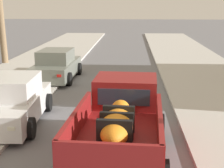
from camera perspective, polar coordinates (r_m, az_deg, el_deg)
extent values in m
cube|color=silver|center=(13.98, -16.77, -2.88)|extent=(0.16, 60.00, 0.10)
cube|color=silver|center=(13.47, 15.87, -3.43)|extent=(0.16, 60.00, 0.10)
cube|color=maroon|center=(8.46, 1.46, -9.11)|extent=(2.20, 5.20, 0.80)
cube|color=maroon|center=(9.72, 2.32, -1.13)|extent=(1.80, 1.59, 0.80)
cube|color=#283342|center=(8.98, 1.96, -2.22)|extent=(1.38, 0.14, 0.44)
cube|color=#283342|center=(10.45, 2.63, 0.03)|extent=(1.46, 0.14, 0.48)
cube|color=maroon|center=(7.55, -6.04, -6.49)|extent=(0.28, 3.30, 0.56)
cube|color=maroon|center=(7.38, 7.99, -7.01)|extent=(0.28, 3.30, 0.56)
cube|color=maroon|center=(5.90, -0.71, -12.33)|extent=(1.88, 0.20, 0.56)
cylinder|color=black|center=(10.07, -3.37, -6.69)|extent=(0.30, 0.77, 0.76)
cylinder|color=black|center=(9.94, 7.92, -7.08)|extent=(0.30, 0.77, 0.76)
ellipsoid|color=orange|center=(7.27, 0.78, -7.06)|extent=(0.79, 1.74, 0.60)
sphere|color=orange|center=(8.13, 1.45, -4.19)|extent=(0.44, 0.44, 0.44)
cube|color=black|center=(6.83, 0.38, -8.42)|extent=(0.72, 0.16, 0.61)
cube|color=black|center=(7.27, 0.78, -7.06)|extent=(0.72, 0.16, 0.61)
cube|color=black|center=(7.70, 1.13, -5.84)|extent=(0.72, 0.16, 0.61)
cube|color=silver|center=(11.54, -16.36, -3.76)|extent=(1.95, 4.28, 0.72)
cube|color=silver|center=(11.46, -16.44, -0.36)|extent=(1.61, 2.17, 0.64)
cube|color=#283342|center=(10.57, -17.94, -1.73)|extent=(1.37, 0.14, 0.52)
cube|color=#283342|center=(12.37, -15.14, 0.62)|extent=(1.34, 0.14, 0.50)
cylinder|color=black|center=(10.18, -13.50, -7.19)|extent=(0.25, 0.65, 0.64)
cylinder|color=black|center=(12.59, -10.66, -3.03)|extent=(0.25, 0.65, 0.64)
cube|color=red|center=(13.32, -11.18, -0.70)|extent=(0.20, 0.05, 0.12)
cube|color=white|center=(9.43, -16.47, -7.20)|extent=(0.20, 0.05, 0.10)
cube|color=red|center=(13.64, -16.40, -0.67)|extent=(0.20, 0.05, 0.12)
cube|color=slate|center=(17.64, -9.21, 2.48)|extent=(1.89, 4.25, 0.72)
cube|color=slate|center=(17.43, -9.38, 4.62)|extent=(1.58, 2.15, 0.64)
cube|color=#283342|center=(18.36, -8.63, 5.03)|extent=(1.37, 0.12, 0.52)
cube|color=#283342|center=(16.50, -10.20, 4.02)|extent=(1.34, 0.12, 0.50)
cylinder|color=black|center=(19.14, -10.86, 2.62)|extent=(0.24, 0.65, 0.64)
cylinder|color=black|center=(18.73, -5.54, 2.57)|extent=(0.24, 0.65, 0.64)
cylinder|color=black|center=(16.71, -13.27, 0.93)|extent=(0.24, 0.65, 0.64)
cylinder|color=black|center=(16.23, -7.21, 0.82)|extent=(0.24, 0.65, 0.64)
cube|color=red|center=(15.81, -13.31, 1.42)|extent=(0.20, 0.05, 0.12)
cube|color=white|center=(19.79, -9.47, 3.88)|extent=(0.20, 0.05, 0.10)
cube|color=red|center=(15.46, -8.85, 1.36)|extent=(0.20, 0.05, 0.12)
cube|color=white|center=(19.52, -5.96, 3.86)|extent=(0.20, 0.05, 0.10)
cylinder|color=#846B4C|center=(22.25, -18.15, 11.24)|extent=(0.40, 0.85, 6.47)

